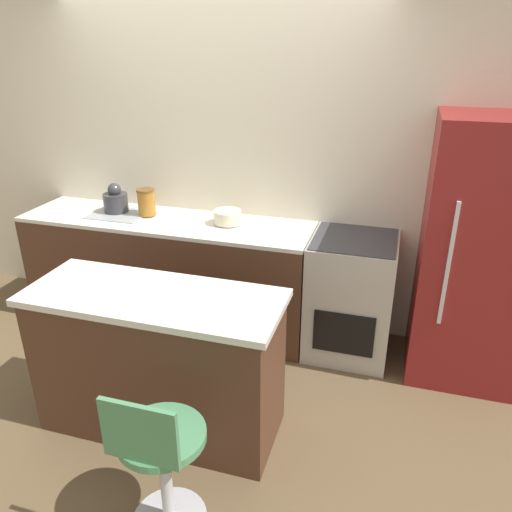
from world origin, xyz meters
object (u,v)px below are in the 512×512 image
Objects in this scene: refrigerator at (475,255)px; kettle at (116,200)px; stool_chair at (161,462)px; mixing_bowl at (228,217)px; oven_range at (350,296)px.

kettle is at bearing 178.51° from refrigerator.
stool_chair is (-1.44, -1.79, -0.48)m from refrigerator.
refrigerator is 2.73m from kettle.
refrigerator is 1.76m from mixing_bowl.
kettle is at bearing 124.62° from stool_chair.
stool_chair is 4.09× the size of mixing_bowl.
refrigerator reaches higher than stool_chair.
oven_range is 0.51× the size of refrigerator.
stool_chair is 2.33m from kettle.
oven_range reaches higher than stool_chair.
stool_chair is 1.96m from mixing_bowl.
mixing_bowl is at bearing 176.99° from oven_range.
oven_range is at bearing 70.23° from stool_chair.
oven_range is 1.10m from mixing_bowl.
refrigerator is (0.79, -0.02, 0.44)m from oven_range.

